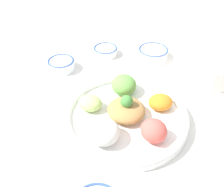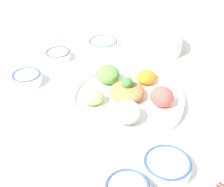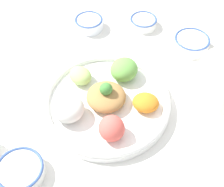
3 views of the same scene
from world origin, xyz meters
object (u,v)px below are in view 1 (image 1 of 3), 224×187
sauce_bowl_far (61,64)px  rice_bowl_blue (153,53)px  salad_platter (126,114)px  side_serving_bowl (206,64)px  rice_bowl_plain (105,51)px

sauce_bowl_far → rice_bowl_blue: bearing=73.7°
salad_platter → side_serving_bowl: bearing=99.8°
rice_bowl_plain → sauce_bowl_far: sauce_bowl_far is taller
salad_platter → rice_bowl_plain: size_ratio=3.76×
rice_bowl_blue → side_serving_bowl: 0.20m
salad_platter → rice_bowl_blue: 0.36m
salad_platter → rice_bowl_plain: salad_platter is taller
rice_bowl_blue → rice_bowl_plain: (-0.11, -0.15, -0.00)m
sauce_bowl_far → rice_bowl_plain: bearing=93.6°
rice_bowl_blue → sauce_bowl_far: rice_bowl_blue is taller
salad_platter → sauce_bowl_far: (-0.34, -0.07, -0.00)m
rice_bowl_plain → side_serving_bowl: 0.38m
rice_bowl_blue → sauce_bowl_far: 0.35m
rice_bowl_plain → sauce_bowl_far: bearing=-86.4°
salad_platter → side_serving_bowl: (-0.06, 0.37, 0.02)m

